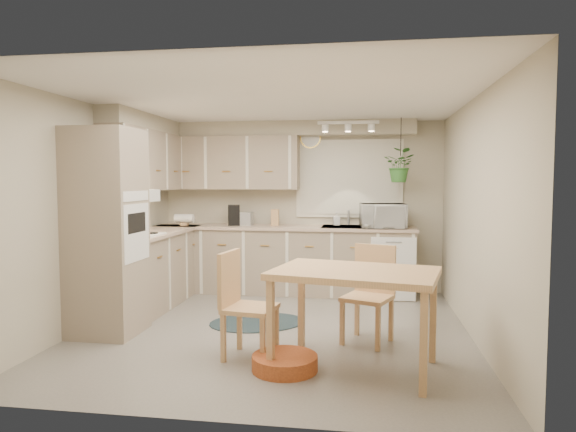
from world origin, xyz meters
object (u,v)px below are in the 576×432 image
object	(u,v)px
chair_left	(250,305)
pet_bed	(285,363)
braided_rug	(257,322)
chair_back	(367,295)
dining_table	(355,319)
microwave	(383,213)

from	to	relation	value
chair_left	pet_bed	xyz separation A→B (m)	(0.35, -0.26, -0.41)
chair_left	braided_rug	xyz separation A→B (m)	(-0.17, 1.10, -0.47)
chair_back	braided_rug	world-z (taller)	chair_back
dining_table	pet_bed	bearing A→B (deg)	-166.09
chair_left	microwave	distance (m)	2.93
pet_bed	microwave	size ratio (longest dim) A/B	0.93
chair_left	braided_rug	size ratio (longest dim) A/B	0.89
dining_table	microwave	size ratio (longest dim) A/B	2.25
dining_table	pet_bed	world-z (taller)	dining_table
dining_table	pet_bed	distance (m)	0.68
dining_table	microwave	xyz separation A→B (m)	(0.31, 2.69, 0.72)
chair_left	chair_back	size ratio (longest dim) A/B	1.01
pet_bed	chair_back	bearing A→B (deg)	51.07
chair_left	microwave	world-z (taller)	microwave
dining_table	chair_back	xyz separation A→B (m)	(0.11, 0.70, 0.05)
braided_rug	dining_table	bearing A→B (deg)	-48.17
dining_table	pet_bed	size ratio (longest dim) A/B	2.41
dining_table	chair_left	bearing A→B (deg)	172.67
dining_table	pet_bed	xyz separation A→B (m)	(-0.57, -0.14, -0.35)
chair_left	microwave	xyz separation A→B (m)	(1.23, 2.57, 0.67)
braided_rug	pet_bed	distance (m)	1.46
dining_table	braided_rug	xyz separation A→B (m)	(-1.09, 1.22, -0.41)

